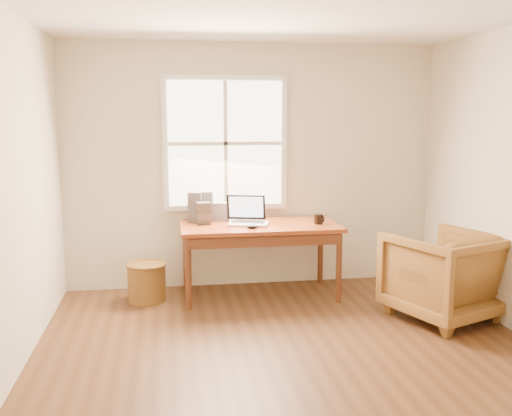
{
  "coord_description": "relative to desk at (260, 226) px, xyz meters",
  "views": [
    {
      "loc": [
        -0.92,
        -3.81,
        1.83
      ],
      "look_at": [
        -0.06,
        1.65,
        0.94
      ],
      "focal_mm": 40.0,
      "sensor_mm": 36.0,
      "label": 1
    }
  ],
  "objects": [
    {
      "name": "wicker_stool",
      "position": [
        -1.14,
        0.0,
        -0.54
      ],
      "size": [
        0.46,
        0.46,
        0.38
      ],
      "primitive_type": "cylinder",
      "rotation": [
        0.0,
        0.0,
        -0.24
      ],
      "color": "brown",
      "rests_on": "room_shell"
    },
    {
      "name": "cd_stack_b",
      "position": [
        -0.56,
        0.12,
        0.13
      ],
      "size": [
        0.15,
        0.13,
        0.22
      ],
      "primitive_type": "cube",
      "rotation": [
        0.0,
        0.0,
        0.06
      ],
      "color": "#25252A",
      "rests_on": "desk"
    },
    {
      "name": "room_shell",
      "position": [
        -0.02,
        -1.64,
        0.59
      ],
      "size": [
        4.04,
        4.54,
        2.64
      ],
      "color": "#55341D",
      "rests_on": "ground"
    },
    {
      "name": "coffee_mug",
      "position": [
        0.6,
        -0.07,
        0.07
      ],
      "size": [
        0.11,
        0.11,
        0.1
      ],
      "primitive_type": "cylinder",
      "rotation": [
        0.0,
        0.0,
        0.27
      ],
      "color": "black",
      "rests_on": "desk"
    },
    {
      "name": "desk",
      "position": [
        0.0,
        0.0,
        0.0
      ],
      "size": [
        1.6,
        0.8,
        0.04
      ],
      "primitive_type": "cube",
      "color": "brown",
      "rests_on": "room_shell"
    },
    {
      "name": "mouse",
      "position": [
        -0.11,
        -0.22,
        0.04
      ],
      "size": [
        0.12,
        0.08,
        0.04
      ],
      "primitive_type": "ellipsoid",
      "rotation": [
        0.0,
        0.0,
        -0.14
      ],
      "color": "black",
      "rests_on": "desk"
    },
    {
      "name": "laptop",
      "position": [
        -0.11,
        -0.01,
        0.15
      ],
      "size": [
        0.44,
        0.45,
        0.27
      ],
      "primitive_type": null,
      "rotation": [
        0.0,
        0.0,
        -0.25
      ],
      "color": "#B5B9BD",
      "rests_on": "desk"
    },
    {
      "name": "cd_stack_a",
      "position": [
        -0.53,
        0.34,
        0.18
      ],
      "size": [
        0.16,
        0.15,
        0.31
      ],
      "primitive_type": "cube",
      "rotation": [
        0.0,
        0.0,
        -0.05
      ],
      "color": "#B4B7C0",
      "rests_on": "desk"
    },
    {
      "name": "cd_stack_d",
      "position": [
        -0.37,
        0.29,
        0.11
      ],
      "size": [
        0.18,
        0.17,
        0.19
      ],
      "primitive_type": "cube",
      "rotation": [
        0.0,
        0.0,
        -0.26
      ],
      "color": "#B7BDC3",
      "rests_on": "desk"
    },
    {
      "name": "cd_stack_c",
      "position": [
        -0.63,
        0.25,
        0.18
      ],
      "size": [
        0.16,
        0.15,
        0.31
      ],
      "primitive_type": "cube",
      "rotation": [
        0.0,
        0.0,
        -0.21
      ],
      "color": "gray",
      "rests_on": "desk"
    },
    {
      "name": "armchair",
      "position": [
        1.55,
        -0.91,
        -0.33
      ],
      "size": [
        1.13,
        1.14,
        0.81
      ],
      "primitive_type": "imported",
      "rotation": [
        0.0,
        0.0,
        3.52
      ],
      "color": "brown",
      "rests_on": "room_shell"
    }
  ]
}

